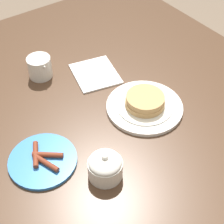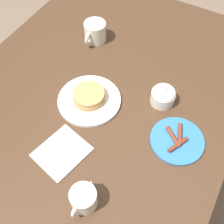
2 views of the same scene
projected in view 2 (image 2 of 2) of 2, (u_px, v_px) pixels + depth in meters
name	position (u px, v px, depth m)	size (l,w,h in m)	color
ground_plane	(100.00, 178.00, 1.66)	(8.00, 8.00, 0.00)	#7A6651
dining_table	(94.00, 118.00, 1.12)	(1.48, 1.02, 0.75)	#4C3321
pancake_plate	(88.00, 99.00, 1.02)	(0.23, 0.23, 0.05)	white
side_plate_bacon	(177.00, 140.00, 0.94)	(0.18, 0.18, 0.02)	#337AC6
coffee_mug	(95.00, 32.00, 1.19)	(0.12, 0.09, 0.08)	silver
creamer_pitcher	(84.00, 198.00, 0.80)	(0.11, 0.08, 0.08)	silver
sugar_bowl	(163.00, 95.00, 1.01)	(0.09, 0.09, 0.08)	silver
napkin	(62.00, 152.00, 0.92)	(0.19, 0.17, 0.01)	white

